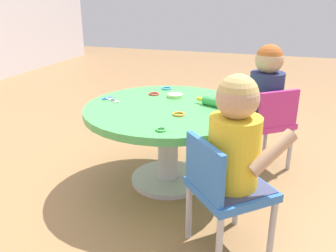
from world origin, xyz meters
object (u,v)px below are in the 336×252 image
craft_scissors (110,99)px  child_chair_right (266,123)px  child_chair_left (224,189)px  seated_child_right (266,86)px  craft_table (168,124)px  rolling_pin (214,102)px  seated_child_left (236,137)px

craft_scissors → child_chair_right: bearing=-67.9°
child_chair_left → seated_child_right: bearing=-5.8°
craft_table → rolling_pin: bearing=-72.7°
child_chair_left → seated_child_left: seated_child_left is taller
seated_child_right → seated_child_left: bearing=175.9°
seated_child_right → rolling_pin: bearing=142.4°
child_chair_left → rolling_pin: size_ratio=2.41×
child_chair_left → child_chair_right: (0.89, -0.12, 0.00)m
seated_child_right → child_chair_right: bearing=-141.3°
child_chair_right → seated_child_right: size_ratio=1.05×
seated_child_left → child_chair_right: 0.90m
seated_child_left → craft_table: bearing=42.6°
craft_table → seated_child_left: bearing=-137.4°
rolling_pin → child_chair_right: bearing=-42.9°
rolling_pin → craft_scissors: bearing=95.8°
seated_child_right → child_chair_left: bearing=174.2°
craft_scissors → craft_table: bearing=-92.3°
child_chair_left → craft_scissors: 0.96m
child_chair_right → craft_scissors: size_ratio=3.81×
rolling_pin → child_chair_left: bearing=-164.4°
seated_child_right → rolling_pin: 0.42m
child_chair_left → craft_scissors: child_chair_left is taller
child_chair_right → seated_child_right: seated_child_right is taller
craft_table → seated_child_left: 0.67m
craft_table → child_chair_left: (-0.51, -0.41, -0.07)m
craft_table → craft_scissors: 0.39m
child_chair_left → rolling_pin: bearing=15.6°
child_chair_right → rolling_pin: bearing=137.1°
seated_child_right → rolling_pin: size_ratio=2.29×
craft_table → rolling_pin: size_ratio=4.25×
child_chair_right → rolling_pin: 0.46m
child_chair_right → craft_scissors: (-0.37, 0.90, 0.17)m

